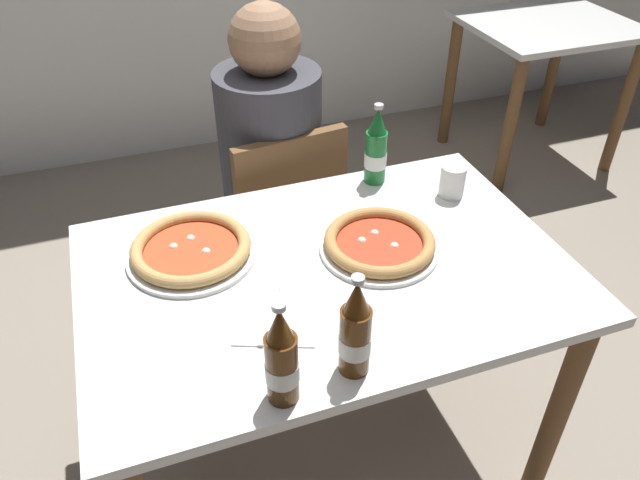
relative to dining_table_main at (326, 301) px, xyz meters
The scene contains 12 objects.
ground_plane 0.64m from the dining_table_main, ahead, with size 8.00×8.00×0.00m, color gray.
dining_table_main is the anchor object (origin of this frame).
chair_behind_table 0.63m from the dining_table_main, 85.21° to the left, with size 0.45×0.45×0.85m.
diner_seated 0.66m from the dining_table_main, 86.34° to the left, with size 0.34×0.34×1.21m.
dining_table_background 2.21m from the dining_table_main, 39.92° to the left, with size 0.80×0.70×0.75m.
pizza_margherita_near 0.20m from the dining_table_main, ahead, with size 0.31×0.31×0.04m.
pizza_marinara_far 0.37m from the dining_table_main, 152.75° to the left, with size 0.33×0.33×0.04m.
beer_bottle_left 0.39m from the dining_table_main, 100.30° to the right, with size 0.07×0.07×0.25m.
beer_bottle_center 0.49m from the dining_table_main, 50.79° to the left, with size 0.07×0.07×0.25m.
beer_bottle_right 0.46m from the dining_table_main, 122.18° to the right, with size 0.07×0.07×0.25m.
napkin_with_cutlery 0.24m from the dining_table_main, 142.39° to the right, with size 0.23×0.23×0.01m.
paper_cup 0.52m from the dining_table_main, 22.73° to the left, with size 0.07×0.07×0.10m, color white.
Camera 1 is at (-0.41, -1.10, 1.72)m, focal length 34.40 mm.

